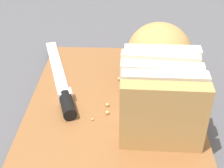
# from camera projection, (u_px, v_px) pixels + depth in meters

# --- Properties ---
(ground_plane) EXTENTS (3.00, 3.00, 0.00)m
(ground_plane) POSITION_uv_depth(u_px,v_px,m) (112.00, 108.00, 0.58)
(ground_plane) COLOR #4C4C51
(cutting_board) EXTENTS (0.40, 0.30, 0.02)m
(cutting_board) POSITION_uv_depth(u_px,v_px,m) (112.00, 103.00, 0.58)
(cutting_board) COLOR brown
(cutting_board) RESTS_ON ground_plane
(bread_loaf) EXTENTS (0.28, 0.14, 0.11)m
(bread_loaf) POSITION_uv_depth(u_px,v_px,m) (158.00, 69.00, 0.55)
(bread_loaf) COLOR tan
(bread_loaf) RESTS_ON cutting_board
(bread_knife) EXTENTS (0.29, 0.10, 0.02)m
(bread_knife) POSITION_uv_depth(u_px,v_px,m) (62.00, 91.00, 0.58)
(bread_knife) COLOR silver
(bread_knife) RESTS_ON cutting_board
(crumb_near_knife) EXTENTS (0.01, 0.01, 0.01)m
(crumb_near_knife) POSITION_uv_depth(u_px,v_px,m) (105.00, 112.00, 0.53)
(crumb_near_knife) COLOR tan
(crumb_near_knife) RESTS_ON cutting_board
(crumb_near_loaf) EXTENTS (0.01, 0.01, 0.01)m
(crumb_near_loaf) POSITION_uv_depth(u_px,v_px,m) (106.00, 105.00, 0.55)
(crumb_near_loaf) COLOR tan
(crumb_near_loaf) RESTS_ON cutting_board
(crumb_stray_left) EXTENTS (0.01, 0.01, 0.01)m
(crumb_stray_left) POSITION_uv_depth(u_px,v_px,m) (118.00, 79.00, 0.62)
(crumb_stray_left) COLOR tan
(crumb_stray_left) RESTS_ON cutting_board
(crumb_stray_right) EXTENTS (0.00, 0.00, 0.00)m
(crumb_stray_right) POSITION_uv_depth(u_px,v_px,m) (90.00, 119.00, 0.52)
(crumb_stray_right) COLOR tan
(crumb_stray_right) RESTS_ON cutting_board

